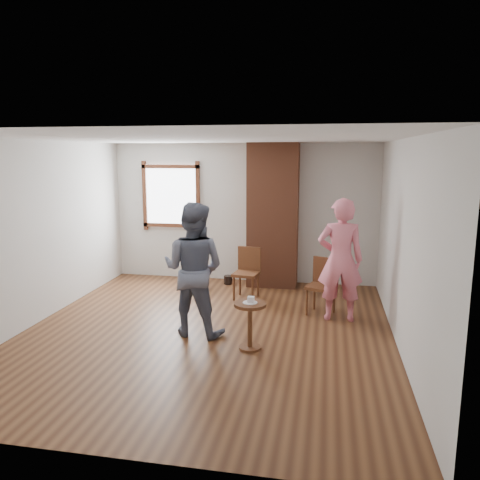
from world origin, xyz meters
name	(u,v)px	position (x,y,z in m)	size (l,w,h in m)	color
ground	(207,332)	(0.00, 0.00, 0.00)	(5.50, 5.50, 0.00)	brown
room_shell	(212,196)	(-0.06, 0.61, 1.81)	(5.04, 5.52, 2.62)	silver
brick_chimney	(273,216)	(0.60, 2.50, 1.30)	(0.90, 0.50, 2.60)	brown
stoneware_crock	(195,274)	(-0.78, 2.09, 0.24)	(0.37, 0.37, 0.47)	tan
dark_pot	(228,280)	(-0.22, 2.40, 0.08)	(0.16, 0.16, 0.16)	black
dining_chair_left	(247,270)	(0.28, 1.65, 0.48)	(0.45, 0.45, 0.86)	brown
dining_chair_right	(323,283)	(1.54, 1.11, 0.47)	(0.50, 0.50, 0.85)	brown
side_table	(250,318)	(0.67, -0.44, 0.40)	(0.40, 0.40, 0.60)	brown
cake_plate	(250,303)	(0.67, -0.44, 0.60)	(0.18, 0.18, 0.01)	white
cake_slice	(251,300)	(0.68, -0.44, 0.64)	(0.08, 0.07, 0.06)	white
man	(194,269)	(-0.16, -0.06, 0.89)	(0.87, 0.68, 1.79)	#151F3B
person_pink	(340,260)	(1.78, 0.85, 0.90)	(0.66, 0.43, 1.80)	pink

